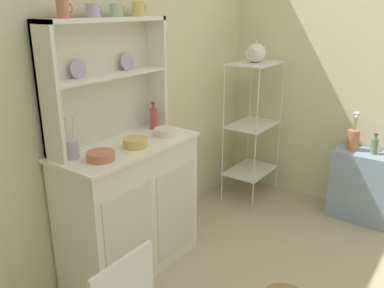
# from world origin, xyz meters

# --- Properties ---
(wall_back) EXTENTS (3.84, 0.05, 2.50)m
(wall_back) POSITION_xyz_m (0.00, 1.62, 1.25)
(wall_back) COLOR beige
(wall_back) RESTS_ON ground
(hutch_cabinet) EXTENTS (0.96, 0.45, 0.90)m
(hutch_cabinet) POSITION_xyz_m (-0.18, 1.37, 0.46)
(hutch_cabinet) COLOR white
(hutch_cabinet) RESTS_ON ground
(hutch_shelf_unit) EXTENTS (0.89, 0.18, 0.76)m
(hutch_shelf_unit) POSITION_xyz_m (-0.18, 1.53, 1.33)
(hutch_shelf_unit) COLOR silver
(hutch_shelf_unit) RESTS_ON hutch_cabinet
(bakers_rack) EXTENTS (0.49, 0.34, 1.26)m
(bakers_rack) POSITION_xyz_m (1.25, 1.24, 0.76)
(bakers_rack) COLOR silver
(bakers_rack) RESTS_ON ground
(side_shelf_blue) EXTENTS (0.28, 0.48, 0.59)m
(side_shelf_blue) POSITION_xyz_m (1.44, 0.29, 0.30)
(side_shelf_blue) COLOR #849EBC
(side_shelf_blue) RESTS_ON ground
(cup_terracotta_0) EXTENTS (0.08, 0.07, 0.09)m
(cup_terracotta_0) POSITION_xyz_m (-0.47, 1.49, 1.70)
(cup_terracotta_0) COLOR #C67556
(cup_terracotta_0) RESTS_ON hutch_shelf_unit
(cup_lilac_1) EXTENTS (0.09, 0.08, 0.08)m
(cup_lilac_1) POSITION_xyz_m (-0.27, 1.49, 1.69)
(cup_lilac_1) COLOR #B79ECC
(cup_lilac_1) RESTS_ON hutch_shelf_unit
(cup_sage_2) EXTENTS (0.09, 0.08, 0.08)m
(cup_sage_2) POSITION_xyz_m (-0.09, 1.49, 1.69)
(cup_sage_2) COLOR #9EB78E
(cup_sage_2) RESTS_ON hutch_shelf_unit
(cup_gold_3) EXTENTS (0.09, 0.08, 0.09)m
(cup_gold_3) POSITION_xyz_m (0.10, 1.49, 1.70)
(cup_gold_3) COLOR #DBB760
(cup_gold_3) RESTS_ON hutch_shelf_unit
(bowl_mixing_large) EXTENTS (0.16, 0.16, 0.05)m
(bowl_mixing_large) POSITION_xyz_m (-0.46, 1.29, 0.92)
(bowl_mixing_large) COLOR #C67556
(bowl_mixing_large) RESTS_ON hutch_cabinet
(bowl_floral_medium) EXTENTS (0.16, 0.16, 0.05)m
(bowl_floral_medium) POSITION_xyz_m (-0.18, 1.29, 0.92)
(bowl_floral_medium) COLOR #DBB760
(bowl_floral_medium) RESTS_ON hutch_cabinet
(bowl_cream_small) EXTENTS (0.14, 0.14, 0.05)m
(bowl_cream_small) POSITION_xyz_m (0.09, 1.29, 0.92)
(bowl_cream_small) COLOR silver
(bowl_cream_small) RESTS_ON hutch_cabinet
(jam_bottle) EXTENTS (0.05, 0.05, 0.19)m
(jam_bottle) POSITION_xyz_m (0.17, 1.45, 0.97)
(jam_bottle) COLOR #B74C47
(jam_bottle) RESTS_ON hutch_cabinet
(utensil_jar) EXTENTS (0.08, 0.08, 0.25)m
(utensil_jar) POSITION_xyz_m (-0.54, 1.45, 0.95)
(utensil_jar) COLOR #B2B7C6
(utensil_jar) RESTS_ON hutch_cabinet
(porcelain_teapot) EXTENTS (0.25, 0.16, 0.18)m
(porcelain_teapot) POSITION_xyz_m (1.25, 1.24, 1.34)
(porcelain_teapot) COLOR white
(porcelain_teapot) RESTS_ON bakers_rack
(flower_vase) EXTENTS (0.10, 0.10, 0.32)m
(flower_vase) POSITION_xyz_m (1.44, 0.41, 0.69)
(flower_vase) COLOR #C67556
(flower_vase) RESTS_ON side_shelf_blue
(oil_bottle) EXTENTS (0.05, 0.05, 0.17)m
(oil_bottle) POSITION_xyz_m (1.44, 0.25, 0.66)
(oil_bottle) COLOR #6B8C60
(oil_bottle) RESTS_ON side_shelf_blue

